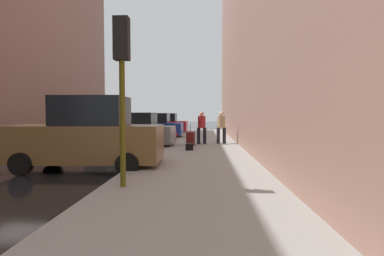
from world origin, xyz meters
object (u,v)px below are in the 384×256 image
rolling_suitcase (191,139)px  duffel_bag (189,147)px  pedestrian_in_tan_coat (221,126)px  parked_gray_coupe (133,131)px  traffic_light (122,65)px  parked_blue_sedan (153,127)px  parked_bronze_suv (87,136)px  parked_red_hatchback (164,124)px  pedestrian_in_red_jacket (202,126)px  fire_hydrant (175,134)px

rolling_suitcase → duffel_bag: (0.04, -1.93, -0.20)m
pedestrian_in_tan_coat → duffel_bag: 3.43m
parked_gray_coupe → traffic_light: (1.85, -8.56, 1.91)m
parked_blue_sedan → pedestrian_in_tan_coat: (4.50, -4.78, 0.26)m
parked_blue_sedan → traffic_light: traffic_light is taller
parked_bronze_suv → parked_red_hatchback: bearing=90.0°
rolling_suitcase → duffel_bag: rolling_suitcase is taller
parked_blue_sedan → rolling_suitcase: (2.91, -5.79, -0.36)m
parked_blue_sedan → pedestrian_in_tan_coat: pedestrian_in_tan_coat is taller
duffel_bag → parked_red_hatchback: bearing=102.5°
parked_blue_sedan → pedestrian_in_red_jacket: pedestrian_in_red_jacket is taller
parked_blue_sedan → rolling_suitcase: parked_blue_sedan is taller
parked_red_hatchback → rolling_suitcase: (2.91, -11.37, -0.36)m
parked_red_hatchback → duffel_bag: parked_red_hatchback is taller
pedestrian_in_red_jacket → rolling_suitcase: 1.10m
parked_bronze_suv → pedestrian_in_tan_coat: bearing=56.9°
parked_gray_coupe → rolling_suitcase: parked_gray_coupe is taller
parked_gray_coupe → pedestrian_in_red_jacket: (3.46, 0.78, 0.26)m
parked_bronze_suv → pedestrian_in_red_jacket: bearing=62.4°
parked_bronze_suv → duffel_bag: parked_bronze_suv is taller
parked_red_hatchback → fire_hydrant: size_ratio=6.04×
parked_bronze_suv → traffic_light: traffic_light is taller
parked_gray_coupe → parked_red_hatchback: (0.00, 11.41, 0.00)m
parked_gray_coupe → parked_blue_sedan: size_ratio=1.01×
pedestrian_in_red_jacket → pedestrian_in_tan_coat: (1.04, 0.28, 0.00)m
parked_blue_sedan → pedestrian_in_tan_coat: 6.57m
fire_hydrant → traffic_light: size_ratio=0.20×
parked_bronze_suv → duffel_bag: (2.95, 3.95, -0.74)m
parked_gray_coupe → duffel_bag: 3.55m
pedestrian_in_tan_coat → parked_blue_sedan: bearing=133.3°
rolling_suitcase → parked_blue_sedan: bearing=116.6°
parked_bronze_suv → parked_red_hatchback: (0.00, 17.26, -0.18)m
parked_blue_sedan → fire_hydrant: 3.39m
parked_bronze_suv → pedestrian_in_red_jacket: (3.46, 6.62, 0.07)m
traffic_light → duffel_bag: bearing=80.7°
parked_bronze_suv → fire_hydrant: 9.03m
fire_hydrant → duffel_bag: 5.02m
parked_red_hatchback → duffel_bag: 13.64m
fire_hydrant → rolling_suitcase: bearing=-69.5°
parked_bronze_suv → parked_gray_coupe: 5.85m
parked_blue_sedan → pedestrian_in_red_jacket: bearing=-55.7°
parked_gray_coupe → rolling_suitcase: 2.93m
parked_gray_coupe → pedestrian_in_tan_coat: bearing=13.2°
fire_hydrant → rolling_suitcase: (1.10, -2.94, -0.01)m
parked_gray_coupe → traffic_light: bearing=-77.8°
parked_bronze_suv → fire_hydrant: size_ratio=6.60×
rolling_suitcase → duffel_bag: size_ratio=2.36×
pedestrian_in_tan_coat → duffel_bag: (-1.55, -2.95, -0.81)m
pedestrian_in_red_jacket → duffel_bag: bearing=-100.8°
pedestrian_in_tan_coat → pedestrian_in_red_jacket: bearing=-164.8°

